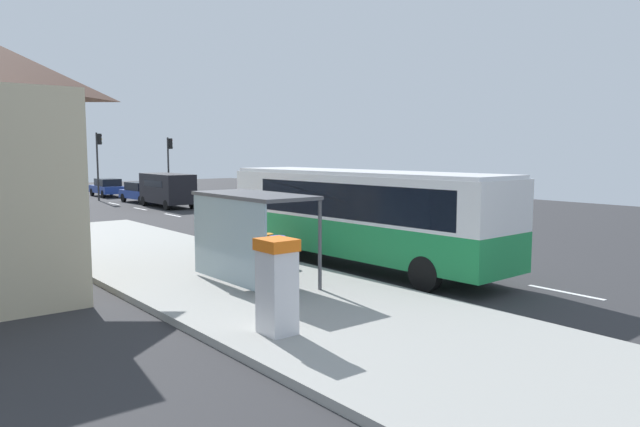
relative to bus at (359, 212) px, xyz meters
The scene contains 22 objects.
ground_plane 14.00m from the bus, 82.91° to the left, with size 56.00×92.00×0.04m, color #2D2D30.
sidewalk_platform 5.31m from the bus, 159.32° to the left, with size 6.20×30.00×0.18m, color #999993.
lane_stripe_seg_0 6.79m from the bus, 72.52° to the right, with size 0.16×2.20×0.01m, color silver.
lane_stripe_seg_1 2.96m from the bus, 32.10° to the right, with size 0.16×2.20×0.01m, color silver.
lane_stripe_seg_2 4.63m from the bus, 62.49° to the left, with size 0.16×2.20×0.01m, color silver.
lane_stripe_seg_3 9.17m from the bus, 77.38° to the left, with size 0.16×2.20×0.01m, color silver.
lane_stripe_seg_4 14.03m from the bus, 81.89° to the left, with size 0.16×2.20×0.01m, color silver.
lane_stripe_seg_5 18.96m from the bus, 84.03° to the left, with size 0.16×2.20×0.01m, color silver.
lane_stripe_seg_6 23.92m from the bus, 85.28° to the left, with size 0.16×2.20×0.01m, color silver.
lane_stripe_seg_7 28.89m from the bus, 86.10° to the left, with size 0.16×2.20×0.01m, color silver.
bus is the anchor object (origin of this frame).
white_van 24.09m from the bus, 80.65° to the left, with size 2.14×5.25×2.30m.
sedan_near 36.23m from the bus, 83.64° to the left, with size 1.92×4.44×1.52m.
sedan_far 28.79m from the bus, 81.99° to the left, with size 2.06×4.50×1.52m.
ticket_machine 8.17m from the bus, 144.11° to the right, with size 0.66×0.76×1.94m.
recycling_bin_blue 3.00m from the bus, 154.62° to the left, with size 0.52×0.52×0.95m, color blue.
recycling_bin_orange 3.34m from the bus, 142.91° to the left, with size 0.52×0.52×0.95m, color orange.
recycling_bin_red 3.78m from the bus, 133.95° to the left, with size 0.52×0.52×0.95m, color red.
traffic_light_near_side 31.45m from the bus, 76.73° to the left, with size 0.49×0.28×4.93m.
traffic_light_far_side 31.45m from the bus, 92.53° to the left, with size 0.49×0.28×5.10m.
traffic_light_median 32.29m from the bus, 86.25° to the left, with size 0.49×0.28×5.26m.
bus_shelter 4.73m from the bus, behind, with size 1.80×4.00×2.50m.
Camera 1 is at (-14.94, -14.22, 3.87)m, focal length 33.28 mm.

